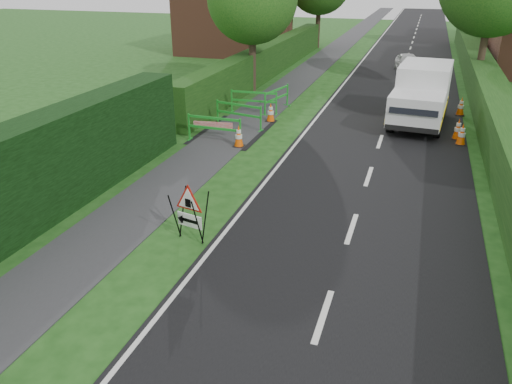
# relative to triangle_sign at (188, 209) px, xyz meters

# --- Properties ---
(ground) EXTENTS (120.00, 120.00, 0.00)m
(ground) POSITION_rel_triangle_sign_xyz_m (1.00, -2.76, -0.83)
(ground) COLOR #194413
(ground) RESTS_ON ground
(road_surface) EXTENTS (6.00, 90.00, 0.02)m
(road_surface) POSITION_rel_triangle_sign_xyz_m (3.50, 32.24, -0.82)
(road_surface) COLOR black
(road_surface) RESTS_ON ground
(footpath) EXTENTS (2.00, 90.00, 0.02)m
(footpath) POSITION_rel_triangle_sign_xyz_m (-2.00, 32.24, -0.82)
(footpath) COLOR #2D2D30
(footpath) RESTS_ON ground
(hedge_west_far) EXTENTS (1.00, 24.00, 1.80)m
(hedge_west_far) POSITION_rel_triangle_sign_xyz_m (-4.00, 19.24, -0.83)
(hedge_west_far) COLOR #14380F
(hedge_west_far) RESTS_ON ground
(hedge_east) EXTENTS (1.20, 50.00, 1.50)m
(hedge_east) POSITION_rel_triangle_sign_xyz_m (7.50, 13.24, -0.83)
(hedge_east) COLOR #14380F
(hedge_east) RESTS_ON ground
(house_west) EXTENTS (7.50, 7.40, 7.88)m
(house_west) POSITION_rel_triangle_sign_xyz_m (-9.00, 27.24, 2.07)
(house_west) COLOR brown
(house_west) RESTS_ON ground
(triangle_sign) EXTENTS (0.96, 0.96, 1.19)m
(triangle_sign) POSITION_rel_triangle_sign_xyz_m (0.00, 0.00, 0.00)
(triangle_sign) COLOR black
(triangle_sign) RESTS_ON ground
(works_van) EXTENTS (2.32, 5.10, 2.27)m
(works_van) POSITION_rel_triangle_sign_xyz_m (4.72, 11.78, 0.37)
(works_van) COLOR silver
(works_van) RESTS_ON ground
(traffic_cone_0) EXTENTS (0.38, 0.38, 0.79)m
(traffic_cone_0) POSITION_rel_triangle_sign_xyz_m (6.26, 9.32, -0.44)
(traffic_cone_0) COLOR black
(traffic_cone_0) RESTS_ON ground
(traffic_cone_1) EXTENTS (0.38, 0.38, 0.79)m
(traffic_cone_1) POSITION_rel_triangle_sign_xyz_m (6.15, 9.96, -0.44)
(traffic_cone_1) COLOR black
(traffic_cone_1) RESTS_ON ground
(traffic_cone_2) EXTENTS (0.38, 0.38, 0.79)m
(traffic_cone_2) POSITION_rel_triangle_sign_xyz_m (6.39, 13.51, -0.44)
(traffic_cone_2) COLOR black
(traffic_cone_2) RESTS_ON ground
(traffic_cone_3) EXTENTS (0.38, 0.38, 0.79)m
(traffic_cone_3) POSITION_rel_triangle_sign_xyz_m (-1.21, 6.63, -0.44)
(traffic_cone_3) COLOR black
(traffic_cone_3) RESTS_ON ground
(traffic_cone_4) EXTENTS (0.38, 0.38, 0.79)m
(traffic_cone_4) POSITION_rel_triangle_sign_xyz_m (-1.05, 10.02, -0.44)
(traffic_cone_4) COLOR black
(traffic_cone_4) RESTS_ON ground
(ped_barrier_0) EXTENTS (2.07, 0.40, 1.00)m
(ped_barrier_0) POSITION_rel_triangle_sign_xyz_m (-2.18, 6.75, -0.20)
(ped_barrier_0) COLOR #1B9626
(ped_barrier_0) RESTS_ON ground
(ped_barrier_1) EXTENTS (2.09, 0.76, 1.00)m
(ped_barrier_1) POSITION_rel_triangle_sign_xyz_m (-2.01, 8.81, -0.20)
(ped_barrier_1) COLOR #1B9626
(ped_barrier_1) RESTS_ON ground
(ped_barrier_2) EXTENTS (2.08, 0.47, 1.00)m
(ped_barrier_2) POSITION_rel_triangle_sign_xyz_m (-2.11, 11.01, -0.20)
(ped_barrier_2) COLOR #1B9626
(ped_barrier_2) RESTS_ON ground
(ped_barrier_3) EXTENTS (0.82, 2.09, 1.00)m
(ped_barrier_3) POSITION_rel_triangle_sign_xyz_m (-1.31, 11.79, -0.20)
(ped_barrier_3) COLOR #1B9626
(ped_barrier_3) RESTS_ON ground
(redwhite_plank) EXTENTS (1.49, 0.21, 0.25)m
(redwhite_plank) POSITION_rel_triangle_sign_xyz_m (-2.51, 7.40, -0.83)
(redwhite_plank) COLOR red
(redwhite_plank) RESTS_ON ground
(hatchback_car) EXTENTS (1.82, 3.36, 1.09)m
(hatchback_car) POSITION_rel_triangle_sign_xyz_m (3.71, 22.93, -0.29)
(hatchback_car) COLOR silver
(hatchback_car) RESTS_ON ground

